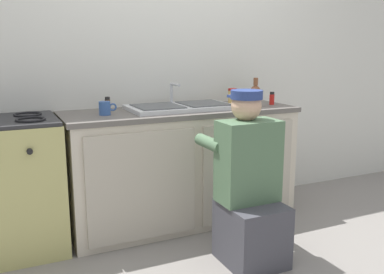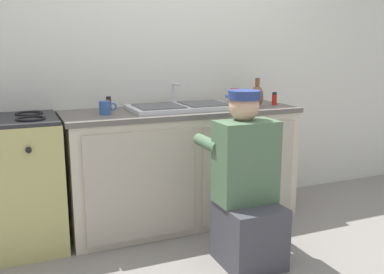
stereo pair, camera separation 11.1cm
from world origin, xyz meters
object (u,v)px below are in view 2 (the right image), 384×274
object	(u,v)px
vase_decorative	(257,96)
spice_bottle_red	(274,99)
condiment_jar	(235,96)
spice_bottle_pepper	(109,104)
cell_phone	(249,103)
plumber_person	(247,193)
coffee_mug	(105,108)
stove_range	(12,184)
sink_double_basin	(182,107)

from	to	relation	value
vase_decorative	spice_bottle_red	size ratio (longest dim) A/B	2.19
condiment_jar	spice_bottle_pepper	xyz separation A→B (m)	(-1.05, 0.03, -0.01)
vase_decorative	spice_bottle_red	bearing A→B (deg)	16.21
vase_decorative	cell_phone	distance (m)	0.26
plumber_person	vase_decorative	bearing A→B (deg)	55.15
spice_bottle_red	cell_phone	bearing A→B (deg)	127.21
coffee_mug	stove_range	bearing A→B (deg)	176.46
condiment_jar	spice_bottle_red	xyz separation A→B (m)	(0.26, -0.19, -0.01)
sink_double_basin	cell_phone	size ratio (longest dim) A/B	5.71
stove_range	cell_phone	distance (m)	1.95
coffee_mug	spice_bottle_red	size ratio (longest dim) A/B	1.20
cell_phone	condiment_jar	size ratio (longest dim) A/B	1.09
sink_double_basin	spice_bottle_red	size ratio (longest dim) A/B	7.62
vase_decorative	spice_bottle_pepper	bearing A→B (deg)	166.10
stove_range	spice_bottle_red	bearing A→B (deg)	-2.01
sink_double_basin	plumber_person	xyz separation A→B (m)	(0.13, -0.79, -0.46)
plumber_person	condiment_jar	xyz separation A→B (m)	(0.40, 0.91, 0.50)
spice_bottle_red	coffee_mug	bearing A→B (deg)	178.70
cell_phone	condiment_jar	bearing A→B (deg)	173.80
sink_double_basin	plumber_person	bearing A→B (deg)	-80.89
sink_double_basin	condiment_jar	bearing A→B (deg)	12.74
stove_range	cell_phone	world-z (taller)	stove_range
spice_bottle_pepper	plumber_person	bearing A→B (deg)	-54.89
spice_bottle_pepper	spice_bottle_red	bearing A→B (deg)	-9.37
cell_phone	spice_bottle_pepper	distance (m)	1.18
condiment_jar	spice_bottle_pepper	size ratio (longest dim) A/B	1.22
stove_range	coffee_mug	size ratio (longest dim) A/B	7.32
stove_range	plumber_person	bearing A→B (deg)	-30.01
condiment_jar	coffee_mug	xyz separation A→B (m)	(-1.12, -0.16, -0.02)
sink_double_basin	plumber_person	size ratio (longest dim) A/B	0.72
vase_decorative	coffee_mug	size ratio (longest dim) A/B	1.83
spice_bottle_pepper	coffee_mug	distance (m)	0.20
plumber_person	spice_bottle_red	bearing A→B (deg)	47.36
cell_phone	spice_bottle_red	distance (m)	0.23
stove_range	spice_bottle_pepper	xyz separation A→B (m)	(0.71, 0.15, 0.49)
vase_decorative	spice_bottle_red	world-z (taller)	vase_decorative
vase_decorative	spice_bottle_pepper	world-z (taller)	vase_decorative
condiment_jar	plumber_person	bearing A→B (deg)	-113.52
vase_decorative	coffee_mug	world-z (taller)	vase_decorative
spice_bottle_red	plumber_person	bearing A→B (deg)	-132.64
plumber_person	spice_bottle_red	world-z (taller)	plumber_person
coffee_mug	condiment_jar	bearing A→B (deg)	8.16
cell_phone	spice_bottle_red	xyz separation A→B (m)	(0.13, -0.18, 0.04)
condiment_jar	sink_double_basin	bearing A→B (deg)	-167.26
coffee_mug	spice_bottle_pepper	bearing A→B (deg)	71.05
sink_double_basin	stove_range	bearing A→B (deg)	-179.90
plumber_person	coffee_mug	world-z (taller)	plumber_person
stove_range	condiment_jar	world-z (taller)	condiment_jar
plumber_person	coffee_mug	distance (m)	1.15
plumber_person	spice_bottle_pepper	size ratio (longest dim) A/B	10.52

